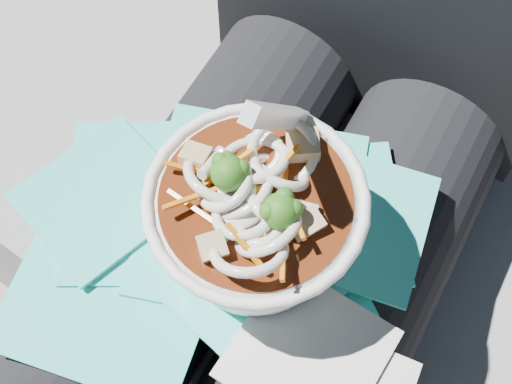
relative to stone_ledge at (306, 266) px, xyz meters
The scene contains 5 objects.
stone_ledge is the anchor object (origin of this frame).
lap 0.34m from the stone_ledge, 90.00° to the right, with size 0.32×0.48×0.15m.
person_body 0.34m from the stone_ledge, 90.00° to the right, with size 0.34×0.94×1.01m.
plastic_bag 0.42m from the stone_ledge, 98.59° to the right, with size 0.34×0.32×0.02m.
udon_bowl 0.48m from the stone_ledge, 88.37° to the right, with size 0.20×0.20×0.20m.
Camera 1 is at (0.11, -0.20, 1.17)m, focal length 50.00 mm.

